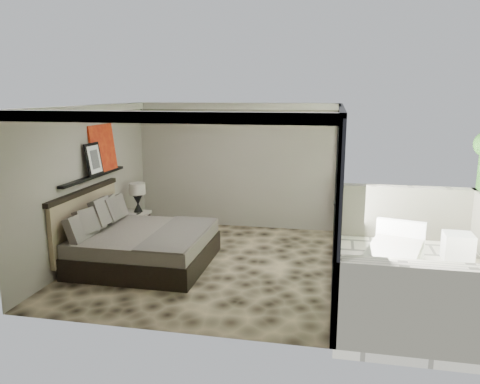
% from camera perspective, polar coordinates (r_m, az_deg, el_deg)
% --- Properties ---
extents(floor, '(5.00, 5.00, 0.00)m').
position_cam_1_polar(floor, '(8.56, -4.00, -8.65)').
color(floor, black).
rests_on(floor, ground).
extents(ceiling, '(4.50, 5.00, 0.02)m').
position_cam_1_polar(ceiling, '(8.01, -4.29, 10.37)').
color(ceiling, silver).
rests_on(ceiling, back_wall).
extents(back_wall, '(4.50, 0.02, 2.80)m').
position_cam_1_polar(back_wall, '(10.55, -0.50, 3.20)').
color(back_wall, gray).
rests_on(back_wall, floor).
extents(left_wall, '(0.02, 5.00, 2.80)m').
position_cam_1_polar(left_wall, '(9.03, -17.96, 1.11)').
color(left_wall, gray).
rests_on(left_wall, floor).
extents(glass_wall, '(0.08, 5.00, 2.80)m').
position_cam_1_polar(glass_wall, '(7.88, 11.83, -0.08)').
color(glass_wall, white).
rests_on(glass_wall, floor).
extents(terrace_slab, '(3.00, 5.00, 0.12)m').
position_cam_1_polar(terrace_slab, '(8.45, 21.78, -10.24)').
color(terrace_slab, silver).
rests_on(terrace_slab, ground).
extents(picture_ledge, '(0.12, 2.20, 0.05)m').
position_cam_1_polar(picture_ledge, '(9.07, -17.37, 1.84)').
color(picture_ledge, black).
rests_on(picture_ledge, left_wall).
extents(bed, '(2.29, 2.21, 1.27)m').
position_cam_1_polar(bed, '(8.59, -12.14, -6.21)').
color(bed, black).
rests_on(bed, floor).
extents(nightstand, '(0.56, 0.56, 0.52)m').
position_cam_1_polar(nightstand, '(10.28, -12.56, -3.83)').
color(nightstand, black).
rests_on(nightstand, floor).
extents(table_lamp, '(0.34, 0.34, 0.63)m').
position_cam_1_polar(table_lamp, '(10.15, -12.39, -0.20)').
color(table_lamp, black).
rests_on(table_lamp, nightstand).
extents(abstract_canvas, '(0.13, 0.90, 0.90)m').
position_cam_1_polar(abstract_canvas, '(9.38, -16.38, 5.16)').
color(abstract_canvas, '#C55E10').
rests_on(abstract_canvas, picture_ledge).
extents(framed_print, '(0.11, 0.50, 0.60)m').
position_cam_1_polar(framed_print, '(8.96, -17.40, 3.83)').
color(framed_print, black).
rests_on(framed_print, picture_ledge).
extents(ottoman, '(0.52, 0.52, 0.51)m').
position_cam_1_polar(ottoman, '(9.47, 25.01, -6.10)').
color(ottoman, silver).
rests_on(ottoman, terrace_slab).
extents(lounger, '(1.31, 1.94, 0.69)m').
position_cam_1_polar(lounger, '(8.62, 18.17, -7.57)').
color(lounger, white).
rests_on(lounger, terrace_slab).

